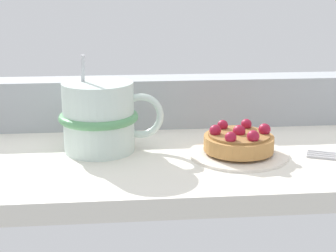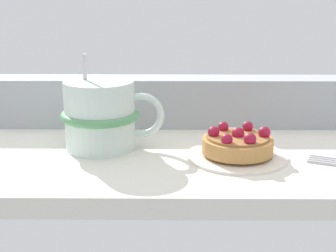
# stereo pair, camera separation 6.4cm
# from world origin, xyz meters

# --- Properties ---
(ground_plane) EXTENTS (0.86, 0.30, 0.02)m
(ground_plane) POSITION_xyz_m (0.00, 0.00, -0.01)
(ground_plane) COLOR silver
(window_rail_back) EXTENTS (0.84, 0.05, 0.07)m
(window_rail_back) POSITION_xyz_m (0.00, 0.12, 0.04)
(window_rail_back) COLOR #9EA3A8
(window_rail_back) RESTS_ON ground_plane
(dessert_plate) EXTENTS (0.13, 0.13, 0.01)m
(dessert_plate) POSITION_xyz_m (0.08, -0.03, 0.00)
(dessert_plate) COLOR silver
(dessert_plate) RESTS_ON ground_plane
(raspberry_tart) EXTENTS (0.09, 0.09, 0.03)m
(raspberry_tart) POSITION_xyz_m (0.08, -0.03, 0.02)
(raspberry_tart) COLOR #B77F42
(raspberry_tart) RESTS_ON dessert_plate
(coffee_mug) EXTENTS (0.13, 0.10, 0.12)m
(coffee_mug) POSITION_xyz_m (-0.09, 0.01, 0.04)
(coffee_mug) COLOR silver
(coffee_mug) RESTS_ON ground_plane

